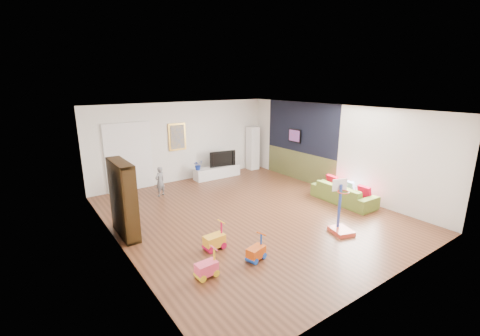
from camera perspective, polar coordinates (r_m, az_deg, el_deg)
floor at (r=8.52m, az=1.58°, el=-8.07°), size 6.50×7.50×0.00m
ceiling at (r=7.86m, az=1.72°, el=10.35°), size 6.50×7.50×0.00m
wall_back at (r=11.23m, az=-9.98°, el=4.62°), size 6.50×0.00×2.70m
wall_front at (r=5.70m, az=25.13°, el=-6.92°), size 6.50×0.00×2.70m
wall_left at (r=6.72m, az=-21.12°, el=-3.26°), size 0.00×7.50×2.70m
wall_right at (r=10.32m, az=16.23°, el=3.32°), size 0.00×7.50×2.70m
navy_accent at (r=11.14m, az=10.73°, el=7.10°), size 0.01×3.20×1.70m
olive_wainscot at (r=11.40m, az=10.40°, el=0.37°), size 0.01×3.20×1.00m
doorway at (r=10.60m, az=-19.10°, el=1.73°), size 1.45×0.06×2.10m
painting_back at (r=11.06m, az=-11.11°, el=5.45°), size 0.62×0.06×0.92m
artwork_right at (r=11.27m, az=9.69°, el=5.70°), size 0.04×0.56×0.46m
media_console at (r=11.58m, az=-4.10°, el=-0.72°), size 1.73×0.46×0.40m
tall_cabinet at (r=12.57m, az=2.27°, el=3.55°), size 0.40×0.40×1.67m
bookshelf at (r=7.52m, az=-20.05°, el=-5.22°), size 0.31×1.17×1.71m
sofa at (r=9.63m, az=17.92°, el=-4.31°), size 0.79×1.89×0.54m
basketball_hoop at (r=7.60m, az=17.89°, el=-6.69°), size 0.56×0.62×1.24m
ride_on_yellow at (r=6.73m, az=-4.61°, el=-12.01°), size 0.44×0.28×0.57m
ride_on_orange at (r=6.36m, az=2.87°, el=-14.05°), size 0.43×0.32×0.51m
ride_on_pink at (r=5.90m, az=-6.00°, el=-16.57°), size 0.39×0.25×0.52m
child at (r=9.92m, az=-14.04°, el=-2.34°), size 0.39×0.32×0.91m
tv at (r=11.57m, az=-3.28°, el=1.74°), size 0.98×0.28×0.56m
vase_plant at (r=11.14m, az=-7.50°, el=0.56°), size 0.38×0.34×0.35m
pillow_left at (r=9.39m, az=21.24°, el=-4.08°), size 0.10×0.37×0.37m
pillow_center at (r=9.68m, az=18.57°, el=-3.27°), size 0.14×0.41×0.40m
pillow_right at (r=10.06m, az=16.13°, el=-2.38°), size 0.15×0.42×0.41m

